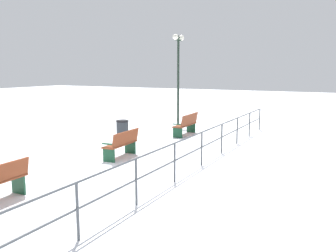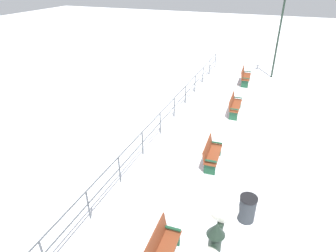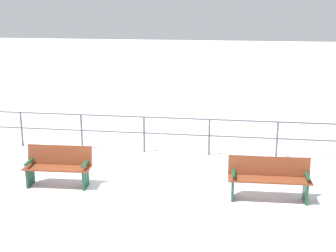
{
  "view_description": "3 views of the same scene",
  "coord_description": "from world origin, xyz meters",
  "px_view_note": "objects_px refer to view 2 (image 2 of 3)",
  "views": [
    {
      "loc": [
        -6.34,
        6.7,
        2.74
      ],
      "look_at": [
        -1.56,
        -2.36,
        1.11
      ],
      "focal_mm": 38.02,
      "sensor_mm": 36.0,
      "label": 1
    },
    {
      "loc": [
        1.67,
        -10.82,
        6.19
      ],
      "look_at": [
        -1.67,
        -2.17,
        1.19
      ],
      "focal_mm": 30.85,
      "sensor_mm": 36.0,
      "label": 2
    },
    {
      "loc": [
        9.01,
        1.54,
        3.9
      ],
      "look_at": [
        -1.16,
        -0.01,
        1.13
      ],
      "focal_mm": 49.3,
      "sensor_mm": 36.0,
      "label": 3
    }
  ],
  "objects_px": {
    "bench_fourth": "(245,76)",
    "bench_third": "(234,105)",
    "lamppost_middle": "(281,24)",
    "bench_second": "(211,153)",
    "trash_bin": "(247,208)"
  },
  "relations": [
    {
      "from": "bench_second",
      "to": "trash_bin",
      "type": "xyz_separation_m",
      "value": [
        1.56,
        -2.25,
        -0.05
      ]
    },
    {
      "from": "lamppost_middle",
      "to": "trash_bin",
      "type": "xyz_separation_m",
      "value": [
        0.14,
        -13.22,
        -2.93
      ]
    },
    {
      "from": "bench_fourth",
      "to": "trash_bin",
      "type": "distance_m",
      "value": 11.38
    },
    {
      "from": "bench_second",
      "to": "bench_third",
      "type": "height_order",
      "value": "bench_second"
    },
    {
      "from": "bench_fourth",
      "to": "bench_third",
      "type": "bearing_deg",
      "value": -91.03
    },
    {
      "from": "bench_third",
      "to": "trash_bin",
      "type": "distance_m",
      "value": 6.92
    },
    {
      "from": "bench_third",
      "to": "lamppost_middle",
      "type": "distance_m",
      "value": 7.21
    },
    {
      "from": "bench_second",
      "to": "bench_fourth",
      "type": "height_order",
      "value": "bench_fourth"
    },
    {
      "from": "bench_third",
      "to": "trash_bin",
      "type": "xyz_separation_m",
      "value": [
        1.52,
        -6.76,
        -0.06
      ]
    },
    {
      "from": "bench_fourth",
      "to": "lamppost_middle",
      "type": "relative_size",
      "value": 0.31
    },
    {
      "from": "bench_fourth",
      "to": "bench_second",
      "type": "bearing_deg",
      "value": -92.1
    },
    {
      "from": "bench_second",
      "to": "lamppost_middle",
      "type": "height_order",
      "value": "lamppost_middle"
    },
    {
      "from": "lamppost_middle",
      "to": "trash_bin",
      "type": "distance_m",
      "value": 13.54
    },
    {
      "from": "lamppost_middle",
      "to": "trash_bin",
      "type": "bearing_deg",
      "value": -89.4
    },
    {
      "from": "trash_bin",
      "to": "bench_second",
      "type": "bearing_deg",
      "value": 124.72
    }
  ]
}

